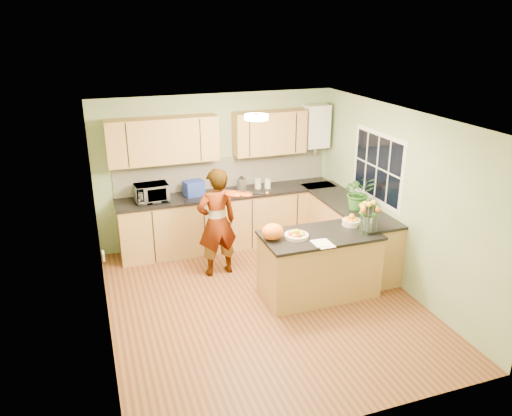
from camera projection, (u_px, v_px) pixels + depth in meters
name	position (u px, v px, depth m)	size (l,w,h in m)	color
floor	(264.00, 303.00, 6.74)	(4.50, 4.50, 0.00)	brown
ceiling	(265.00, 118.00, 5.86)	(4.00, 4.50, 0.02)	white
wall_back	(218.00, 170.00, 8.29)	(4.00, 0.02, 2.50)	gray
wall_front	(353.00, 307.00, 4.31)	(4.00, 0.02, 2.50)	gray
wall_left	(100.00, 238.00, 5.68)	(0.02, 4.50, 2.50)	gray
wall_right	(399.00, 199.00, 6.91)	(0.02, 4.50, 2.50)	gray
back_counter	(229.00, 219.00, 8.33)	(3.64, 0.62, 0.94)	#AD8045
right_counter	(347.00, 231.00, 7.85)	(0.62, 2.24, 0.94)	#AD8045
splashback	(224.00, 172.00, 8.32)	(3.60, 0.02, 0.52)	#EFE5CF
upper_cabinets	(209.00, 137.00, 7.87)	(3.20, 0.34, 0.70)	#AD8045
boiler	(316.00, 126.00, 8.44)	(0.40, 0.30, 0.86)	silver
window_right	(377.00, 167.00, 7.34)	(0.01, 1.30, 1.05)	silver
light_switch	(104.00, 256.00, 5.14)	(0.02, 0.09, 0.09)	silver
ceiling_lamp	(256.00, 117.00, 6.14)	(0.30, 0.30, 0.07)	#FFEABF
peninsula_island	(319.00, 264.00, 6.81)	(1.57, 0.81, 0.90)	#AD8045
fruit_dish	(296.00, 234.00, 6.53)	(0.32, 0.32, 0.11)	beige
orange_bowl	(352.00, 220.00, 6.93)	(0.26, 0.26, 0.15)	beige
flower_vase	(369.00, 208.00, 6.56)	(0.29, 0.29, 0.54)	silver
orange_bag	(273.00, 232.00, 6.46)	(0.29, 0.25, 0.22)	orange
papers	(324.00, 244.00, 6.36)	(0.21, 0.28, 0.01)	white
violinist	(217.00, 223.00, 7.25)	(0.60, 0.39, 1.64)	#DEAC88
violin	(234.00, 194.00, 6.94)	(0.66, 0.26, 0.13)	#4A1704
microwave	(152.00, 193.00, 7.70)	(0.50, 0.34, 0.28)	silver
blue_box	(194.00, 188.00, 7.97)	(0.30, 0.22, 0.24)	#213698
kettle	(242.00, 184.00, 8.17)	(0.16, 0.16, 0.29)	#B6B6BB
jar_cream	(258.00, 183.00, 8.32)	(0.11, 0.11, 0.17)	beige
jar_white	(268.00, 184.00, 8.33)	(0.10, 0.10, 0.16)	silver
potted_plant	(359.00, 192.00, 7.35)	(0.47, 0.40, 0.52)	#2F6C24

